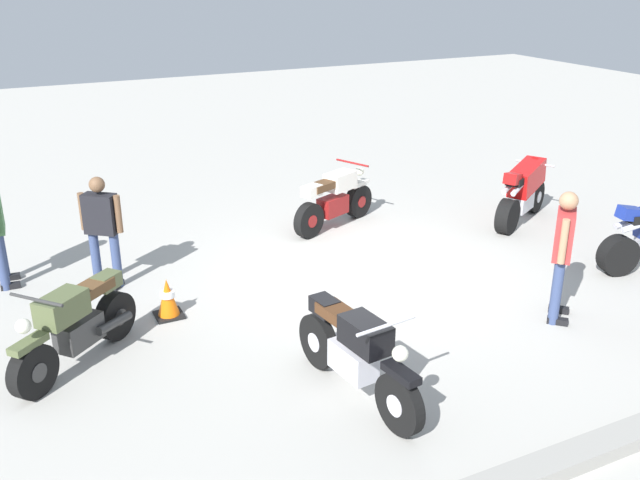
# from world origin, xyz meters

# --- Properties ---
(ground_plane) EXTENTS (40.00, 40.00, 0.00)m
(ground_plane) POSITION_xyz_m (0.00, 0.00, 0.00)
(ground_plane) COLOR #ADAAA3
(curb_edge) EXTENTS (14.00, 0.30, 0.15)m
(curb_edge) POSITION_xyz_m (0.00, 4.60, 0.07)
(curb_edge) COLOR gray
(curb_edge) RESTS_ON ground
(motorcycle_red_sportbike) EXTENTS (1.80, 1.11, 1.14)m
(motorcycle_red_sportbike) POSITION_xyz_m (-3.62, -0.68, 0.59)
(motorcycle_red_sportbike) COLOR black
(motorcycle_red_sportbike) RESTS_ON ground
(motorcycle_olive_vintage) EXTENTS (1.58, 1.40, 1.07)m
(motorcycle_olive_vintage) POSITION_xyz_m (4.17, 0.80, 0.49)
(motorcycle_olive_vintage) COLOR black
(motorcycle_olive_vintage) RESTS_ON ground
(motorcycle_black_cruiser) EXTENTS (0.70, 2.09, 1.09)m
(motorcycle_black_cruiser) POSITION_xyz_m (1.63, 2.74, 0.52)
(motorcycle_black_cruiser) COLOR black
(motorcycle_black_cruiser) RESTS_ON ground
(motorcycle_cream_vintage) EXTENTS (1.85, 0.98, 1.07)m
(motorcycle_cream_vintage) POSITION_xyz_m (-0.52, -1.93, 0.49)
(motorcycle_cream_vintage) COLOR black
(motorcycle_cream_vintage) RESTS_ON ground
(person_in_red_shirt) EXTENTS (0.56, 0.55, 1.72)m
(person_in_red_shirt) POSITION_xyz_m (-1.55, 2.33, 0.98)
(person_in_red_shirt) COLOR #384772
(person_in_red_shirt) RESTS_ON ground
(person_in_black_shirt) EXTENTS (0.56, 0.51, 1.61)m
(person_in_black_shirt) POSITION_xyz_m (3.48, -1.23, 0.91)
(person_in_black_shirt) COLOR #384772
(person_in_black_shirt) RESTS_ON ground
(traffic_cone) EXTENTS (0.36, 0.36, 0.53)m
(traffic_cone) POSITION_xyz_m (2.95, 0.09, 0.26)
(traffic_cone) COLOR black
(traffic_cone) RESTS_ON ground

